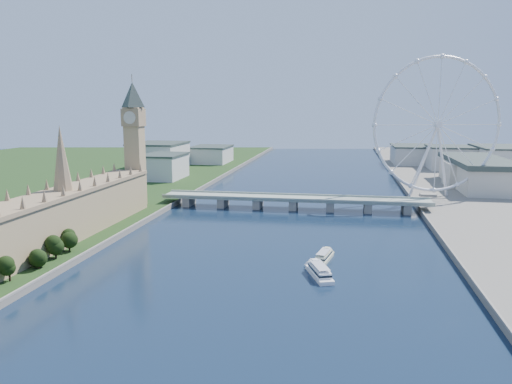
# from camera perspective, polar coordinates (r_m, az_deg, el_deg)

# --- Properties ---
(parliament_range) EXTENTS (24.00, 200.00, 70.00)m
(parliament_range) POSITION_cam_1_polar(r_m,az_deg,el_deg) (327.63, -20.98, -2.38)
(parliament_range) COLOR tan
(parliament_range) RESTS_ON ground
(big_ben) EXTENTS (20.02, 20.02, 110.00)m
(big_ben) POSITION_cam_1_polar(r_m,az_deg,el_deg) (417.52, -13.78, 7.12)
(big_ben) COLOR tan
(big_ben) RESTS_ON ground
(westminster_bridge) EXTENTS (220.00, 22.00, 9.50)m
(westminster_bridge) POSITION_cam_1_polar(r_m,az_deg,el_deg) (413.44, 4.33, -1.02)
(westminster_bridge) COLOR gray
(westminster_bridge) RESTS_ON ground
(london_eye) EXTENTS (113.60, 39.12, 124.30)m
(london_eye) POSITION_cam_1_polar(r_m,az_deg,el_deg) (466.82, 20.06, 7.18)
(london_eye) COLOR silver
(london_eye) RESTS_ON ground
(county_hall) EXTENTS (54.00, 144.00, 35.00)m
(county_hall) POSITION_cam_1_polar(r_m,az_deg,el_deg) (557.72, 23.90, 0.27)
(county_hall) COLOR beige
(county_hall) RESTS_ON ground
(city_skyline) EXTENTS (505.00, 280.00, 32.00)m
(city_skyline) POSITION_cam_1_polar(r_m,az_deg,el_deg) (667.77, 9.90, 3.86)
(city_skyline) COLOR beige
(city_skyline) RESTS_ON ground
(tour_boat_near) EXTENTS (11.85, 27.05, 5.76)m
(tour_boat_near) POSITION_cam_1_polar(r_m,az_deg,el_deg) (279.39, 7.73, -7.76)
(tour_boat_near) COLOR beige
(tour_boat_near) RESTS_ON ground
(tour_boat_far) EXTENTS (17.10, 30.75, 6.61)m
(tour_boat_far) POSITION_cam_1_polar(r_m,az_deg,el_deg) (253.76, 7.25, -9.57)
(tour_boat_far) COLOR white
(tour_boat_far) RESTS_ON ground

